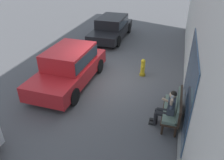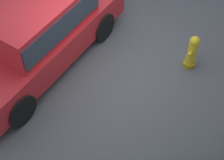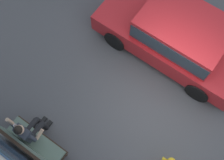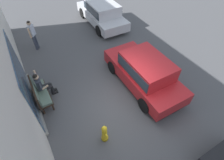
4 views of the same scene
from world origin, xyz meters
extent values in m
plane|color=#4C4C4F|center=(0.00, 0.00, 0.00)|extent=(60.00, 60.00, 0.00)
cube|color=#385170|center=(1.85, 3.18, 1.45)|extent=(3.40, 0.03, 2.50)
cube|color=gray|center=(1.85, 3.15, 0.18)|extent=(3.60, 0.12, 0.10)
cylinder|color=#332319|center=(2.55, 3.00, 0.19)|extent=(0.07, 0.07, 0.38)
cylinder|color=#332319|center=(2.55, 2.61, 0.19)|extent=(0.07, 0.07, 0.38)
cylinder|color=#332319|center=(1.15, 2.61, 0.19)|extent=(0.07, 0.07, 0.38)
cube|color=#332319|center=(1.85, 2.81, 0.41)|extent=(1.56, 0.55, 0.06)
cube|color=slate|center=(1.85, 2.81, 0.49)|extent=(1.50, 0.49, 0.10)
cube|color=#332319|center=(1.85, 3.04, 0.71)|extent=(1.56, 0.07, 0.55)
cube|color=slate|center=(1.85, 2.98, 0.71)|extent=(1.50, 0.06, 0.47)
cylinder|color=black|center=(2.18, 2.57, 0.49)|extent=(0.15, 0.42, 0.15)
cylinder|color=black|center=(2.18, 2.36, 0.24)|extent=(0.12, 0.12, 0.49)
cube|color=black|center=(2.18, 2.28, 0.04)|extent=(0.10, 0.24, 0.07)
cylinder|color=black|center=(2.00, 2.57, 0.49)|extent=(0.15, 0.42, 0.15)
cylinder|color=black|center=(2.00, 2.36, 0.24)|extent=(0.12, 0.12, 0.49)
cube|color=black|center=(2.00, 2.28, 0.04)|extent=(0.10, 0.24, 0.07)
cube|color=black|center=(2.09, 2.78, 0.49)|extent=(0.34, 0.24, 0.14)
cube|color=#333842|center=(2.09, 2.78, 0.77)|extent=(0.38, 0.22, 0.56)
sphere|color=tan|center=(2.09, 2.78, 1.19)|extent=(0.22, 0.22, 0.22)
sphere|color=black|center=(2.09, 2.79, 1.22)|extent=(0.20, 0.20, 0.20)
cylinder|color=#333842|center=(1.85, 2.76, 0.88)|extent=(0.20, 0.10, 0.28)
cylinder|color=tan|center=(1.80, 2.60, 0.76)|extent=(0.08, 0.27, 0.17)
cylinder|color=#333842|center=(2.33, 2.78, 0.95)|extent=(0.25, 0.10, 0.22)
cylinder|color=tan|center=(2.40, 2.76, 1.14)|extent=(0.16, 0.08, 0.25)
cube|color=silver|center=(2.23, 2.76, 1.18)|extent=(0.02, 0.07, 0.15)
cube|color=red|center=(0.57, -1.46, 0.54)|extent=(4.26, 1.82, 0.60)
cube|color=red|center=(0.40, -1.46, 1.18)|extent=(2.22, 1.58, 0.69)
cube|color=#28333D|center=(0.40, -1.46, 1.18)|extent=(2.18, 1.62, 0.48)
cylinder|color=black|center=(1.89, -0.64, 0.32)|extent=(0.65, 0.19, 0.65)
cylinder|color=black|center=(1.87, -2.32, 0.32)|extent=(0.65, 0.19, 0.65)
cylinder|color=black|center=(-0.73, -0.60, 0.32)|extent=(0.65, 0.19, 0.65)
cylinder|color=gold|center=(-0.88, 1.38, 0.46)|extent=(0.10, 0.08, 0.08)
camera|label=1|loc=(7.78, 2.60, 4.81)|focal=35.00mm
camera|label=2|loc=(3.89, 2.60, 5.47)|focal=55.00mm
camera|label=3|loc=(-0.25, 2.60, 7.25)|focal=45.00mm
camera|label=4|loc=(-3.66, 2.60, 6.09)|focal=28.00mm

